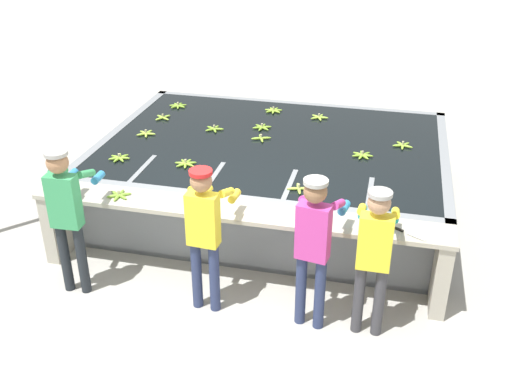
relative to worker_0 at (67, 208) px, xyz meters
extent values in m
plane|color=#A3A099|center=(1.68, 0.34, -1.04)|extent=(80.00, 80.00, 0.00)
cube|color=gray|center=(1.68, 2.51, -1.01)|extent=(4.65, 3.45, 0.06)
cube|color=gray|center=(1.68, 0.85, -0.57)|extent=(4.65, 0.12, 0.93)
cube|color=gray|center=(1.68, 4.18, -0.57)|extent=(4.65, 0.12, 0.93)
cube|color=gray|center=(-0.58, 2.51, -0.57)|extent=(0.12, 3.45, 0.93)
cube|color=gray|center=(3.94, 2.51, -0.57)|extent=(0.12, 3.45, 0.93)
cube|color=black|center=(1.68, 2.51, -0.54)|extent=(4.41, 3.21, 0.87)
cube|color=gray|center=(0.29, 1.31, -0.57)|extent=(0.06, 0.80, 0.93)
cube|color=gray|center=(1.22, 1.31, -0.57)|extent=(0.06, 0.80, 0.93)
cube|color=gray|center=(2.15, 1.31, -0.57)|extent=(0.06, 0.80, 0.93)
cube|color=gray|center=(3.08, 1.31, -0.57)|extent=(0.06, 0.80, 0.93)
cube|color=#A8A393|center=(1.68, 0.56, -0.13)|extent=(4.65, 0.45, 0.05)
cube|color=#A8A393|center=(-0.54, 0.56, -0.60)|extent=(0.16, 0.41, 0.88)
cube|color=#A8A393|center=(3.90, 0.56, -0.60)|extent=(0.16, 0.41, 0.88)
cylinder|color=#1E2328|center=(-0.10, -0.04, -0.62)|extent=(0.11, 0.11, 0.84)
cylinder|color=#1E2328|center=(0.10, -0.03, -0.62)|extent=(0.11, 0.11, 0.84)
cube|color=#38995B|center=(0.00, -0.03, 0.10)|extent=(0.33, 0.18, 0.59)
sphere|color=#9E704C|center=(0.00, -0.03, 0.54)|extent=(0.23, 0.23, 0.23)
cylinder|color=#9E9E99|center=(0.00, -0.03, 0.64)|extent=(0.24, 0.24, 0.04)
cylinder|color=#38995B|center=(-0.17, 0.21, 0.31)|extent=(0.09, 0.31, 0.18)
cylinder|color=teal|center=(-0.18, 0.46, 0.14)|extent=(0.09, 0.20, 0.08)
cylinder|color=#38995B|center=(0.15, 0.22, 0.31)|extent=(0.09, 0.31, 0.18)
cylinder|color=teal|center=(0.14, 0.47, 0.14)|extent=(0.09, 0.20, 0.08)
cylinder|color=navy|center=(1.40, 0.02, -0.63)|extent=(0.11, 0.11, 0.81)
cylinder|color=navy|center=(1.60, 0.01, -0.63)|extent=(0.11, 0.11, 0.81)
cube|color=yellow|center=(1.50, 0.01, 0.06)|extent=(0.33, 0.19, 0.57)
sphere|color=#9E704C|center=(1.50, 0.01, 0.48)|extent=(0.22, 0.22, 0.22)
cylinder|color=red|center=(1.50, 0.01, 0.58)|extent=(0.23, 0.23, 0.04)
cylinder|color=yellow|center=(1.36, 0.27, 0.26)|extent=(0.10, 0.31, 0.18)
cylinder|color=gold|center=(1.38, 0.52, 0.09)|extent=(0.10, 0.21, 0.08)
cylinder|color=yellow|center=(1.68, 0.25, 0.26)|extent=(0.10, 0.31, 0.18)
cylinder|color=gold|center=(1.70, 0.50, 0.09)|extent=(0.10, 0.21, 0.08)
cylinder|color=navy|center=(2.52, 0.01, -0.62)|extent=(0.11, 0.11, 0.82)
cylinder|color=navy|center=(2.71, -0.02, -0.62)|extent=(0.11, 0.11, 0.82)
cube|color=#BC388E|center=(2.62, 0.00, 0.08)|extent=(0.34, 0.22, 0.58)
sphere|color=#896042|center=(2.62, 0.00, 0.51)|extent=(0.22, 0.22, 0.22)
cylinder|color=#9E9E99|center=(2.62, 0.00, 0.62)|extent=(0.23, 0.23, 0.04)
cylinder|color=#BC388E|center=(2.50, 0.27, 0.29)|extent=(0.13, 0.32, 0.18)
cylinder|color=teal|center=(2.54, 0.52, 0.12)|extent=(0.12, 0.21, 0.08)
cylinder|color=#BC388E|center=(2.81, 0.22, 0.29)|extent=(0.13, 0.32, 0.18)
cylinder|color=teal|center=(2.86, 0.46, 0.12)|extent=(0.12, 0.21, 0.08)
cylinder|color=#38383D|center=(3.10, 0.02, -0.64)|extent=(0.11, 0.11, 0.79)
cylinder|color=#38383D|center=(3.30, 0.02, -0.64)|extent=(0.11, 0.11, 0.79)
cube|color=yellow|center=(3.20, 0.02, 0.04)|extent=(0.32, 0.17, 0.56)
sphere|color=tan|center=(3.20, 0.02, 0.46)|extent=(0.22, 0.22, 0.22)
cylinder|color=#9E9E99|center=(3.20, 0.02, 0.56)|extent=(0.23, 0.23, 0.04)
cylinder|color=yellow|center=(3.04, 0.27, 0.24)|extent=(0.08, 0.31, 0.18)
cylinder|color=#1EA3AD|center=(3.04, 0.52, 0.07)|extent=(0.08, 0.20, 0.08)
cylinder|color=yellow|center=(3.36, 0.27, 0.24)|extent=(0.08, 0.31, 0.18)
cylinder|color=#1EA3AD|center=(3.36, 0.52, 0.07)|extent=(0.08, 0.20, 0.08)
ellipsoid|color=#7FAD33|center=(0.74, 1.48, -0.09)|extent=(0.13, 0.16, 0.04)
ellipsoid|color=#7FAD33|center=(0.79, 1.48, -0.09)|extent=(0.08, 0.17, 0.04)
ellipsoid|color=#7FAD33|center=(0.82, 1.51, -0.09)|extent=(0.17, 0.10, 0.04)
ellipsoid|color=#7FAD33|center=(0.82, 1.56, -0.09)|extent=(0.17, 0.11, 0.04)
ellipsoid|color=#7FAD33|center=(0.78, 1.58, -0.09)|extent=(0.07, 0.17, 0.04)
ellipsoid|color=#7FAD33|center=(0.74, 1.57, -0.09)|extent=(0.14, 0.15, 0.04)
ellipsoid|color=#7FAD33|center=(0.72, 1.53, -0.09)|extent=(0.17, 0.04, 0.04)
cylinder|color=tan|center=(0.77, 1.53, -0.05)|extent=(0.03, 0.03, 0.05)
ellipsoid|color=#9EC642|center=(2.18, 3.61, -0.09)|extent=(0.08, 0.17, 0.04)
ellipsoid|color=#9EC642|center=(2.12, 3.59, -0.09)|extent=(0.16, 0.12, 0.04)
ellipsoid|color=#9EC642|center=(2.12, 3.53, -0.09)|extent=(0.16, 0.13, 0.04)
ellipsoid|color=#9EC642|center=(2.18, 3.51, -0.09)|extent=(0.09, 0.17, 0.04)
ellipsoid|color=#9EC642|center=(2.22, 3.56, -0.09)|extent=(0.17, 0.04, 0.04)
cylinder|color=tan|center=(2.16, 3.56, -0.05)|extent=(0.03, 0.03, 0.05)
ellipsoid|color=#9EC642|center=(-0.14, 2.31, -0.09)|extent=(0.15, 0.14, 0.04)
ellipsoid|color=#9EC642|center=(-0.08, 2.30, -0.09)|extent=(0.10, 0.17, 0.04)
ellipsoid|color=#9EC642|center=(-0.05, 2.35, -0.09)|extent=(0.17, 0.05, 0.04)
ellipsoid|color=#9EC642|center=(-0.09, 2.40, -0.09)|extent=(0.07, 0.17, 0.04)
ellipsoid|color=#9EC642|center=(-0.15, 2.38, -0.09)|extent=(0.16, 0.12, 0.04)
cylinder|color=tan|center=(-0.10, 2.35, -0.05)|extent=(0.03, 0.03, 0.05)
ellipsoid|color=#7FAD33|center=(-0.07, 1.46, -0.09)|extent=(0.15, 0.14, 0.04)
ellipsoid|color=#7FAD33|center=(-0.05, 1.50, -0.09)|extent=(0.17, 0.06, 0.04)
ellipsoid|color=#7FAD33|center=(-0.08, 1.54, -0.09)|extent=(0.12, 0.16, 0.04)
ellipsoid|color=#7FAD33|center=(-0.13, 1.55, -0.09)|extent=(0.09, 0.17, 0.04)
ellipsoid|color=#7FAD33|center=(-0.16, 1.51, -0.09)|extent=(0.17, 0.09, 0.04)
ellipsoid|color=#7FAD33|center=(-0.16, 1.47, -0.09)|extent=(0.16, 0.12, 0.04)
ellipsoid|color=#7FAD33|center=(-0.11, 1.44, -0.09)|extent=(0.05, 0.17, 0.04)
cylinder|color=tan|center=(-0.11, 1.50, -0.05)|extent=(0.03, 0.03, 0.05)
ellipsoid|color=#7FAD33|center=(0.80, 2.69, -0.09)|extent=(0.11, 0.17, 0.04)
ellipsoid|color=#7FAD33|center=(0.83, 2.75, -0.09)|extent=(0.17, 0.06, 0.04)
ellipsoid|color=#7FAD33|center=(0.78, 2.80, -0.09)|extent=(0.06, 0.17, 0.04)
ellipsoid|color=#7FAD33|center=(0.73, 2.77, -0.09)|extent=(0.17, 0.11, 0.04)
ellipsoid|color=#7FAD33|center=(0.74, 2.70, -0.09)|extent=(0.15, 0.14, 0.04)
cylinder|color=tan|center=(0.77, 2.74, -0.05)|extent=(0.03, 0.03, 0.05)
ellipsoid|color=#7FAD33|center=(1.42, 2.91, -0.09)|extent=(0.05, 0.17, 0.04)
ellipsoid|color=#7FAD33|center=(1.47, 2.93, -0.09)|extent=(0.16, 0.13, 0.04)
ellipsoid|color=#7FAD33|center=(1.48, 2.98, -0.09)|extent=(0.17, 0.10, 0.04)
ellipsoid|color=#7FAD33|center=(1.43, 3.02, -0.09)|extent=(0.05, 0.17, 0.04)
ellipsoid|color=#7FAD33|center=(1.38, 2.99, -0.09)|extent=(0.16, 0.13, 0.04)
ellipsoid|color=#7FAD33|center=(1.38, 2.94, -0.09)|extent=(0.17, 0.10, 0.04)
cylinder|color=tan|center=(1.43, 2.96, -0.05)|extent=(0.03, 0.03, 0.05)
ellipsoid|color=#7FAD33|center=(-0.10, 3.51, -0.09)|extent=(0.12, 0.16, 0.04)
ellipsoid|color=#7FAD33|center=(-0.05, 3.50, -0.09)|extent=(0.09, 0.17, 0.04)
ellipsoid|color=#7FAD33|center=(-0.02, 3.54, -0.09)|extent=(0.17, 0.09, 0.04)
ellipsoid|color=#7FAD33|center=(-0.02, 3.58, -0.09)|extent=(0.16, 0.12, 0.04)
ellipsoid|color=#7FAD33|center=(-0.06, 3.61, -0.09)|extent=(0.05, 0.17, 0.04)
ellipsoid|color=#7FAD33|center=(-0.11, 3.59, -0.09)|extent=(0.15, 0.15, 0.04)
ellipsoid|color=#7FAD33|center=(-0.13, 3.55, -0.09)|extent=(0.17, 0.06, 0.04)
cylinder|color=tan|center=(-0.07, 3.55, -0.05)|extent=(0.03, 0.03, 0.05)
ellipsoid|color=#8CB738|center=(1.44, 3.64, -0.09)|extent=(0.06, 0.17, 0.04)
ellipsoid|color=#8CB738|center=(1.48, 3.66, -0.09)|extent=(0.16, 0.12, 0.04)
ellipsoid|color=#8CB738|center=(1.49, 3.71, -0.09)|extent=(0.17, 0.09, 0.04)
ellipsoid|color=#8CB738|center=(1.45, 3.75, -0.09)|extent=(0.09, 0.17, 0.04)
ellipsoid|color=#8CB738|center=(1.41, 3.74, -0.09)|extent=(0.12, 0.16, 0.04)
ellipsoid|color=#8CB738|center=(1.38, 3.70, -0.09)|extent=(0.17, 0.05, 0.04)
ellipsoid|color=#8CB738|center=(1.40, 3.65, -0.09)|extent=(0.14, 0.15, 0.04)
cylinder|color=tan|center=(1.44, 3.69, -0.05)|extent=(0.03, 0.03, 0.05)
ellipsoid|color=#7FAD33|center=(2.94, 2.27, -0.09)|extent=(0.13, 0.16, 0.04)
ellipsoid|color=#7FAD33|center=(2.96, 2.31, -0.09)|extent=(0.17, 0.04, 0.04)
ellipsoid|color=#7FAD33|center=(2.94, 2.35, -0.09)|extent=(0.14, 0.15, 0.04)
ellipsoid|color=#7FAD33|center=(2.90, 2.36, -0.09)|extent=(0.07, 0.17, 0.04)
ellipsoid|color=#7FAD33|center=(2.86, 2.34, -0.09)|extent=(0.17, 0.11, 0.04)
ellipsoid|color=#7FAD33|center=(2.86, 2.29, -0.09)|extent=(0.17, 0.11, 0.04)
ellipsoid|color=#7FAD33|center=(2.89, 2.26, -0.09)|extent=(0.07, 0.17, 0.04)
cylinder|color=tan|center=(2.91, 2.31, -0.05)|extent=(0.03, 0.03, 0.05)
ellipsoid|color=#9EC642|center=(-0.08, 3.05, -0.09)|extent=(0.12, 0.16, 0.04)
ellipsoid|color=#9EC642|center=(-0.15, 3.03, -0.09)|extent=(0.16, 0.12, 0.04)
ellipsoid|color=#9EC642|center=(-0.13, 2.95, -0.09)|extent=(0.12, 0.16, 0.04)
ellipsoid|color=#9EC642|center=(-0.06, 2.97, -0.09)|extent=(0.16, 0.12, 0.04)
cylinder|color=tan|center=(-0.11, 3.00, -0.05)|extent=(0.03, 0.03, 0.05)
ellipsoid|color=#8CB738|center=(3.44, 2.80, -0.09)|extent=(0.13, 0.16, 0.04)
ellipsoid|color=#8CB738|center=(3.38, 2.80, -0.09)|extent=(0.13, 0.16, 0.04)
ellipsoid|color=#8CB738|center=(3.35, 2.74, -0.09)|extent=(0.17, 0.08, 0.04)
ellipsoid|color=#8CB738|center=(3.41, 2.70, -0.09)|extent=(0.04, 0.17, 0.04)
ellipsoid|color=#8CB738|center=(3.46, 2.74, -0.09)|extent=(0.17, 0.09, 0.04)
cylinder|color=tan|center=(3.41, 2.76, -0.05)|extent=(0.03, 0.03, 0.05)
ellipsoid|color=#8CB738|center=(1.56, 2.58, -0.09)|extent=(0.17, 0.10, 0.04)
ellipsoid|color=#8CB738|center=(1.49, 2.61, -0.09)|extent=(0.10, 0.17, 0.04)
ellipsoid|color=#8CB738|center=(1.45, 2.54, -0.09)|extent=(0.17, 0.10, 0.04)
ellipsoid|color=#8CB738|center=(1.53, 2.51, -0.09)|extent=(0.10, 0.17, 0.04)
cylinder|color=tan|center=(1.51, 2.56, -0.05)|extent=(0.03, 0.03, 0.05)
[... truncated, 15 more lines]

